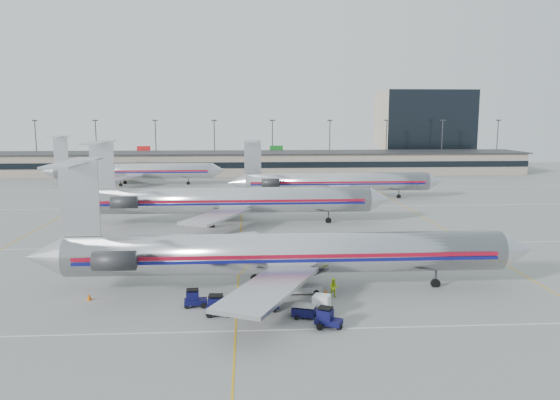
{
  "coord_description": "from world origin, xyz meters",
  "views": [
    {
      "loc": [
        1.01,
        -58.55,
        16.65
      ],
      "look_at": [
        5.74,
        19.34,
        4.5
      ],
      "focal_mm": 35.0,
      "sensor_mm": 36.0,
      "label": 1
    }
  ],
  "objects": [
    {
      "name": "tug_left",
      "position": [
        -3.71,
        -12.32,
        0.74
      ],
      "size": [
        2.06,
        1.16,
        1.61
      ],
      "rotation": [
        0.0,
        0.0,
        0.09
      ],
      "color": "#090A35",
      "rests_on": "ground"
    },
    {
      "name": "cart_outer",
      "position": [
        5.65,
        -15.4,
        0.57
      ],
      "size": [
        2.2,
        1.85,
        1.07
      ],
      "rotation": [
        0.0,
        0.0,
        -0.36
      ],
      "color": "#090A35",
      "rests_on": "ground"
    },
    {
      "name": "distant_building",
      "position": [
        62.0,
        128.0,
        12.5
      ],
      "size": [
        30.0,
        20.0,
        25.0
      ],
      "primitive_type": "cube",
      "color": "tan",
      "rests_on": "ground"
    },
    {
      "name": "jet_foreground",
      "position": [
        3.79,
        -8.1,
        3.69
      ],
      "size": [
        48.56,
        28.59,
        12.71
      ],
      "color": "silver",
      "rests_on": "ground"
    },
    {
      "name": "apron_markings",
      "position": [
        0.0,
        10.0,
        0.01
      ],
      "size": [
        160.0,
        0.15,
        0.02
      ],
      "primitive_type": "cube",
      "color": "silver",
      "rests_on": "ground"
    },
    {
      "name": "cart_inner",
      "position": [
        2.58,
        -13.6,
        0.56
      ],
      "size": [
        2.18,
        1.86,
        1.05
      ],
      "rotation": [
        0.0,
        0.0,
        0.38
      ],
      "color": "#090A35",
      "rests_on": "ground"
    },
    {
      "name": "tug_right",
      "position": [
        7.21,
        -17.75,
        0.77
      ],
      "size": [
        2.33,
        1.92,
        1.7
      ],
      "rotation": [
        0.0,
        0.0,
        -0.51
      ],
      "color": "#090A35",
      "rests_on": "ground"
    },
    {
      "name": "cone_right",
      "position": [
        8.25,
        -9.86,
        0.3
      ],
      "size": [
        0.52,
        0.52,
        0.61
      ],
      "primitive_type": "cone",
      "rotation": [
        0.0,
        0.0,
        -0.19
      ],
      "color": "#CA5106",
      "rests_on": "ground"
    },
    {
      "name": "terminal",
      "position": [
        0.0,
        97.97,
        3.16
      ],
      "size": [
        162.0,
        17.0,
        6.25
      ],
      "color": "gray",
      "rests_on": "ground"
    },
    {
      "name": "ground",
      "position": [
        0.0,
        0.0,
        0.0
      ],
      "size": [
        260.0,
        260.0,
        0.0
      ],
      "primitive_type": "plane",
      "color": "gray",
      "rests_on": "ground"
    },
    {
      "name": "jet_second_row",
      "position": [
        -2.21,
        24.57,
        3.76
      ],
      "size": [
        49.51,
        29.15,
        12.96
      ],
      "color": "silver",
      "rests_on": "ground"
    },
    {
      "name": "ramp_worker_far",
      "position": [
        8.92,
        -10.5,
        0.91
      ],
      "size": [
        0.91,
        0.72,
        1.81
      ],
      "primitive_type": "imported",
      "rotation": [
        0.0,
        0.0,
        -0.04
      ],
      "color": "#B4D614",
      "rests_on": "ground"
    },
    {
      "name": "cone_left",
      "position": [
        -13.45,
        -9.96,
        0.32
      ],
      "size": [
        0.57,
        0.57,
        0.64
      ],
      "primitive_type": "cone",
      "rotation": [
        0.0,
        0.0,
        -0.24
      ],
      "color": "#CA5106",
      "rests_on": "ground"
    },
    {
      "name": "tug_center",
      "position": [
        -1.54,
        -14.57,
        0.83
      ],
      "size": [
        2.29,
        1.24,
        1.81
      ],
      "rotation": [
        0.0,
        0.0,
        -0.06
      ],
      "color": "#090A35",
      "rests_on": "ground"
    },
    {
      "name": "belt_loader",
      "position": [
        6.02,
        -9.3,
        0.66
      ],
      "size": [
        4.68,
        1.54,
        2.47
      ],
      "rotation": [
        0.0,
        0.0,
        0.03
      ],
      "color": "#9E9E9E",
      "rests_on": "ground"
    },
    {
      "name": "jet_third_row",
      "position": [
        18.17,
        49.25,
        3.45
      ],
      "size": [
        43.44,
        26.72,
        11.88
      ],
      "color": "silver",
      "rests_on": "ground"
    },
    {
      "name": "ramp_worker_near",
      "position": [
        4.1,
        -7.74,
        0.91
      ],
      "size": [
        0.79,
        0.73,
        1.82
      ],
      "primitive_type": "imported",
      "rotation": [
        0.0,
        0.0,
        0.6
      ],
      "color": "#8FC212",
      "rests_on": "ground"
    },
    {
      "name": "jet_back_row",
      "position": [
        -26.92,
        73.77,
        3.47
      ],
      "size": [
        43.76,
        26.92,
        11.97
      ],
      "color": "silver",
      "rests_on": "ground"
    },
    {
      "name": "light_mast_row",
      "position": [
        0.0,
        112.0,
        8.58
      ],
      "size": [
        163.6,
        0.4,
        15.28
      ],
      "color": "#38383D",
      "rests_on": "ground"
    },
    {
      "name": "uld_container",
      "position": [
        7.16,
        -14.86,
        0.85
      ],
      "size": [
        1.99,
        1.84,
        1.69
      ],
      "rotation": [
        0.0,
        0.0,
        -0.39
      ],
      "color": "#2D2D30",
      "rests_on": "ground"
    }
  ]
}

